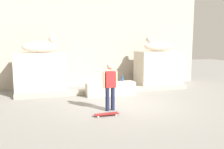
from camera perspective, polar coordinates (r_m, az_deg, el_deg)
The scene contains 14 objects.
ground_plane at distance 9.03m, azimuth 2.83°, elevation -7.40°, with size 40.00×40.00×0.00m, color gray.
facade_wall at distance 13.10m, azimuth -3.71°, elevation 11.48°, with size 11.74×0.60×6.43m, color #B7AC9B.
pedestal_left at distance 11.33m, azimuth -16.74°, elevation 0.27°, with size 2.27×1.38×1.90m, color beige.
pedestal_right at distance 12.75m, azimuth 11.10°, elevation 1.26°, with size 2.27×1.38×1.90m, color beige.
statue_reclining_left at distance 11.25m, azimuth -16.80°, elevation 6.51°, with size 1.68×0.89×0.78m.
statue_reclining_right at distance 12.66m, azimuth 11.10°, elevation 6.80°, with size 1.64×0.68×0.78m.
ledge_block at distance 10.64m, azimuth -0.35°, elevation -3.45°, with size 2.21×0.63×0.58m, color beige.
skater at distance 8.14m, azimuth -0.46°, elevation -2.41°, with size 0.54×0.23×1.67m.
skateboard at distance 7.73m, azimuth -1.30°, elevation -9.53°, with size 0.80×0.22×0.08m.
bottle_blue at distance 10.86m, azimuth 2.53°, elevation -0.99°, with size 0.08×0.08×0.31m.
bottle_brown at distance 10.65m, azimuth -1.45°, elevation -1.16°, with size 0.08×0.08×0.31m.
bottle_clear at distance 10.59m, azimuth -3.70°, elevation -1.23°, with size 0.07×0.07×0.31m.
bottle_green at distance 10.71m, azimuth 0.07°, elevation -1.14°, with size 0.07×0.07×0.30m.
stair_step at distance 11.15m, azimuth -1.05°, elevation -3.93°, with size 8.23×0.50×0.20m, color #A9A08F.
Camera 1 is at (-2.87, -8.23, 2.36)m, focal length 37.79 mm.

